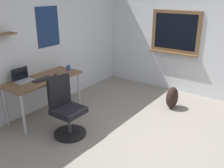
{
  "coord_description": "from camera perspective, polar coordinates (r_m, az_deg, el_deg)",
  "views": [
    {
      "loc": [
        -2.88,
        -1.36,
        2.19
      ],
      "look_at": [
        0.02,
        0.72,
        0.85
      ],
      "focal_mm": 40.11,
      "sensor_mm": 36.0,
      "label": 1
    }
  ],
  "objects": [
    {
      "name": "keyboard",
      "position": [
        4.49,
        -15.49,
        1.05
      ],
      "size": [
        0.37,
        0.13,
        0.02
      ],
      "primitive_type": "cube",
      "color": "black",
      "rests_on": "desk"
    },
    {
      "name": "laptop",
      "position": [
        4.51,
        -19.73,
        1.26
      ],
      "size": [
        0.31,
        0.21,
        0.23
      ],
      "color": "#ADAFB5",
      "rests_on": "desk"
    },
    {
      "name": "desk",
      "position": [
        4.61,
        -15.32,
        0.44
      ],
      "size": [
        1.41,
        0.6,
        0.74
      ],
      "color": "brown",
      "rests_on": "ground"
    },
    {
      "name": "backpack",
      "position": [
        5.06,
        13.54,
        -3.01
      ],
      "size": [
        0.32,
        0.22,
        0.44
      ],
      "primitive_type": "ellipsoid",
      "color": "black",
      "rests_on": "ground"
    },
    {
      "name": "office_chair",
      "position": [
        4.04,
        -10.43,
        -6.0
      ],
      "size": [
        0.52,
        0.52,
        0.95
      ],
      "color": "black",
      "rests_on": "ground"
    },
    {
      "name": "coffee_mug",
      "position": [
        4.94,
        -9.89,
        3.7
      ],
      "size": [
        0.08,
        0.08,
        0.09
      ],
      "primitive_type": "cylinder",
      "color": "#334CA5",
      "rests_on": "desk"
    },
    {
      "name": "wall_back",
      "position": [
        4.85,
        -17.22,
        9.11
      ],
      "size": [
        5.0,
        0.3,
        2.6
      ],
      "color": "silver",
      "rests_on": "ground"
    },
    {
      "name": "computer_mouse",
      "position": [
        4.66,
        -12.86,
        2.08
      ],
      "size": [
        0.1,
        0.06,
        0.03
      ],
      "primitive_type": "ellipsoid",
      "color": "#262628",
      "rests_on": "desk"
    },
    {
      "name": "ground_plane",
      "position": [
        3.86,
        8.84,
        -14.24
      ],
      "size": [
        5.2,
        5.2,
        0.0
      ],
      "primitive_type": "plane",
      "color": "gray",
      "rests_on": "ground"
    },
    {
      "name": "wall_right",
      "position": [
        5.58,
        21.15,
        10.02
      ],
      "size": [
        0.22,
        5.0,
        2.6
      ],
      "color": "silver",
      "rests_on": "ground"
    }
  ]
}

